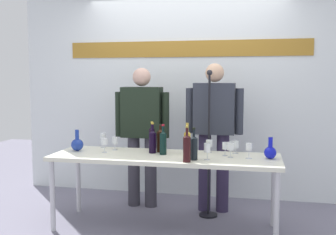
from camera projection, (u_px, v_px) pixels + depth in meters
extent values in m
plane|color=slate|center=(165.00, 228.00, 4.07)|extent=(10.00, 10.00, 0.00)
cube|color=white|center=(186.00, 79.00, 5.15)|extent=(4.35, 0.10, 3.00)
cube|color=#A97728|center=(186.00, 49.00, 5.05)|extent=(3.05, 0.01, 0.20)
cube|color=silver|center=(165.00, 157.00, 4.00)|extent=(2.25, 0.70, 0.04)
cylinder|color=silver|center=(52.00, 196.00, 3.97)|extent=(0.05, 0.05, 0.71)
cylinder|color=silver|center=(277.00, 211.00, 3.52)|extent=(0.05, 0.05, 0.71)
cylinder|color=silver|center=(78.00, 181.00, 4.55)|extent=(0.05, 0.05, 0.71)
cylinder|color=silver|center=(274.00, 192.00, 4.10)|extent=(0.05, 0.05, 0.71)
sphere|color=navy|center=(77.00, 145.00, 4.24)|extent=(0.13, 0.13, 0.13)
cylinder|color=navy|center=(77.00, 135.00, 4.23)|extent=(0.04, 0.04, 0.11)
sphere|color=#1118C0|center=(270.00, 153.00, 3.82)|extent=(0.12, 0.12, 0.12)
cylinder|color=#1118C0|center=(270.00, 142.00, 3.81)|extent=(0.04, 0.04, 0.10)
cylinder|color=#37353F|center=(134.00, 171.00, 4.78)|extent=(0.14, 0.14, 0.82)
cylinder|color=#37353F|center=(151.00, 172.00, 4.74)|extent=(0.14, 0.14, 0.82)
cube|color=black|center=(142.00, 112.00, 4.69)|extent=(0.46, 0.22, 0.58)
cylinder|color=black|center=(119.00, 114.00, 4.75)|extent=(0.09, 0.09, 0.52)
cylinder|color=black|center=(165.00, 115.00, 4.63)|extent=(0.09, 0.09, 0.52)
sphere|color=#D2A491|center=(142.00, 77.00, 4.65)|extent=(0.21, 0.21, 0.21)
cylinder|color=#2C2440|center=(205.00, 172.00, 4.60)|extent=(0.14, 0.14, 0.89)
cylinder|color=#2C2440|center=(223.00, 173.00, 4.56)|extent=(0.14, 0.14, 0.89)
cube|color=#2F333F|center=(214.00, 109.00, 4.51)|extent=(0.45, 0.22, 0.57)
cylinder|color=#2F333F|center=(190.00, 111.00, 4.57)|extent=(0.09, 0.09, 0.51)
cylinder|color=#2F333F|center=(239.00, 111.00, 4.45)|extent=(0.09, 0.09, 0.51)
sphere|color=#D9AB88|center=(215.00, 73.00, 4.47)|extent=(0.21, 0.21, 0.21)
cylinder|color=black|center=(194.00, 149.00, 3.77)|extent=(0.07, 0.07, 0.20)
cone|color=black|center=(194.00, 137.00, 3.75)|extent=(0.07, 0.07, 0.03)
cylinder|color=black|center=(194.00, 134.00, 3.75)|extent=(0.03, 0.03, 0.09)
cylinder|color=black|center=(194.00, 128.00, 3.75)|extent=(0.03, 0.03, 0.02)
cylinder|color=black|center=(160.00, 142.00, 4.17)|extent=(0.08, 0.08, 0.21)
cone|color=black|center=(160.00, 130.00, 4.15)|extent=(0.08, 0.08, 0.03)
cylinder|color=black|center=(160.00, 129.00, 4.15)|extent=(0.02, 0.02, 0.06)
cylinder|color=black|center=(160.00, 125.00, 4.15)|extent=(0.03, 0.03, 0.02)
cylinder|color=black|center=(187.00, 150.00, 3.67)|extent=(0.07, 0.07, 0.23)
cone|color=black|center=(187.00, 136.00, 3.66)|extent=(0.07, 0.07, 0.03)
cylinder|color=black|center=(187.00, 132.00, 3.66)|extent=(0.02, 0.02, 0.09)
cylinder|color=gold|center=(187.00, 127.00, 3.65)|extent=(0.03, 0.03, 0.02)
cylinder|color=black|center=(152.00, 139.00, 4.30)|extent=(0.06, 0.06, 0.22)
cone|color=black|center=(152.00, 128.00, 4.28)|extent=(0.06, 0.06, 0.03)
cylinder|color=black|center=(152.00, 126.00, 4.28)|extent=(0.02, 0.02, 0.07)
cylinder|color=gold|center=(152.00, 122.00, 4.28)|extent=(0.03, 0.03, 0.02)
cylinder|color=black|center=(153.00, 143.00, 4.11)|extent=(0.08, 0.08, 0.21)
cone|color=black|center=(153.00, 132.00, 4.10)|extent=(0.08, 0.08, 0.03)
cylinder|color=black|center=(153.00, 129.00, 4.10)|extent=(0.03, 0.03, 0.09)
cylinder|color=gold|center=(152.00, 123.00, 4.09)|extent=(0.03, 0.03, 0.02)
cylinder|color=gold|center=(187.00, 144.00, 4.06)|extent=(0.07, 0.07, 0.21)
cone|color=gold|center=(187.00, 132.00, 4.05)|extent=(0.07, 0.07, 0.03)
cylinder|color=gold|center=(187.00, 129.00, 4.05)|extent=(0.03, 0.03, 0.09)
cylinder|color=gold|center=(187.00, 124.00, 4.04)|extent=(0.03, 0.03, 0.02)
cylinder|color=black|center=(163.00, 144.00, 4.03)|extent=(0.07, 0.07, 0.21)
cone|color=black|center=(163.00, 132.00, 4.02)|extent=(0.07, 0.07, 0.03)
cylinder|color=black|center=(163.00, 130.00, 4.02)|extent=(0.03, 0.03, 0.08)
cylinder|color=#B31526|center=(163.00, 125.00, 4.02)|extent=(0.03, 0.03, 0.02)
cylinder|color=white|center=(105.00, 152.00, 4.15)|extent=(0.06, 0.06, 0.00)
cylinder|color=white|center=(104.00, 148.00, 4.15)|extent=(0.01, 0.01, 0.08)
cylinder|color=white|center=(104.00, 141.00, 4.14)|extent=(0.07, 0.07, 0.07)
cylinder|color=white|center=(103.00, 147.00, 4.44)|extent=(0.06, 0.06, 0.00)
cylinder|color=white|center=(103.00, 144.00, 4.44)|extent=(0.01, 0.01, 0.08)
cylinder|color=white|center=(103.00, 137.00, 4.43)|extent=(0.06, 0.06, 0.08)
cylinder|color=white|center=(115.00, 150.00, 4.29)|extent=(0.06, 0.06, 0.00)
cylinder|color=white|center=(115.00, 147.00, 4.29)|extent=(0.01, 0.01, 0.06)
cylinder|color=white|center=(115.00, 140.00, 4.28)|extent=(0.06, 0.06, 0.08)
cylinder|color=white|center=(225.00, 156.00, 3.97)|extent=(0.05, 0.05, 0.00)
cylinder|color=white|center=(225.00, 152.00, 3.97)|extent=(0.01, 0.01, 0.06)
cylinder|color=white|center=(225.00, 146.00, 3.96)|extent=(0.06, 0.06, 0.07)
cylinder|color=white|center=(207.00, 160.00, 3.78)|extent=(0.06, 0.06, 0.00)
cylinder|color=white|center=(207.00, 156.00, 3.77)|extent=(0.01, 0.01, 0.07)
cylinder|color=white|center=(207.00, 148.00, 3.77)|extent=(0.06, 0.06, 0.08)
cylinder|color=white|center=(209.00, 152.00, 4.15)|extent=(0.06, 0.06, 0.00)
cylinder|color=white|center=(209.00, 149.00, 4.15)|extent=(0.01, 0.01, 0.06)
cylinder|color=white|center=(209.00, 143.00, 4.14)|extent=(0.07, 0.07, 0.07)
cylinder|color=white|center=(249.00, 158.00, 3.84)|extent=(0.06, 0.06, 0.00)
cylinder|color=white|center=(249.00, 154.00, 3.83)|extent=(0.01, 0.01, 0.08)
cylinder|color=white|center=(249.00, 147.00, 3.83)|extent=(0.06, 0.06, 0.07)
cylinder|color=white|center=(235.00, 153.00, 4.10)|extent=(0.06, 0.06, 0.00)
cylinder|color=white|center=(235.00, 150.00, 4.09)|extent=(0.01, 0.01, 0.06)
cylinder|color=white|center=(235.00, 144.00, 4.09)|extent=(0.06, 0.06, 0.07)
cylinder|color=white|center=(230.00, 157.00, 3.89)|extent=(0.06, 0.06, 0.00)
cylinder|color=white|center=(231.00, 154.00, 3.89)|extent=(0.01, 0.01, 0.07)
cylinder|color=white|center=(231.00, 146.00, 3.88)|extent=(0.07, 0.07, 0.08)
cylinder|color=black|center=(208.00, 215.00, 4.44)|extent=(0.20, 0.20, 0.02)
cylinder|color=black|center=(209.00, 147.00, 4.37)|extent=(0.02, 0.02, 1.53)
sphere|color=#232328|center=(210.00, 73.00, 4.29)|extent=(0.06, 0.06, 0.06)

